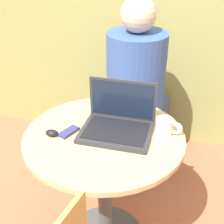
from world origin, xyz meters
TOP-DOWN VIEW (x-y plane):
  - round_table at (0.00, 0.00)m, footprint 0.77×0.77m
  - laptop at (0.06, 0.06)m, footprint 0.34×0.27m
  - cell_phone at (-0.17, -0.03)m, footprint 0.08×0.12m
  - computer_mouse at (-0.24, -0.07)m, footprint 0.06×0.04m
  - coffee_cup at (0.28, 0.07)m, footprint 0.13×0.08m
  - person_seated at (0.05, 0.71)m, footprint 0.42×0.61m

SIDE VIEW (x-z plane):
  - person_seated at x=0.05m, z-range -0.11..1.16m
  - round_table at x=0.00m, z-range 0.17..0.91m
  - cell_phone at x=-0.17m, z-range 0.74..0.75m
  - computer_mouse at x=-0.24m, z-range 0.74..0.77m
  - coffee_cup at x=0.28m, z-range 0.74..0.82m
  - laptop at x=0.06m, z-range 0.67..0.90m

